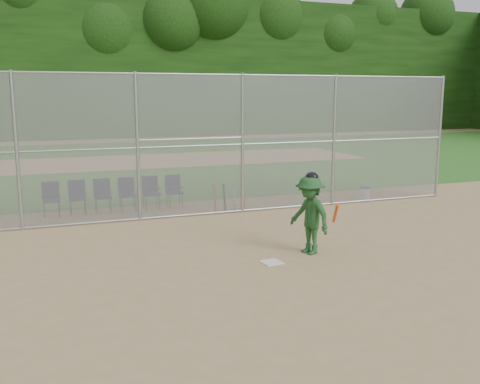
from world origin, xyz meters
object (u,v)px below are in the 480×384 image
object	(u,v)px
home_plate	(271,262)
batter_at_plate	(310,214)
chair_0	(51,199)
water_cooler	(365,193)

from	to	relation	value
home_plate	batter_at_plate	size ratio (longest dim) A/B	0.22
batter_at_plate	chair_0	size ratio (longest dim) A/B	1.87
batter_at_plate	water_cooler	size ratio (longest dim) A/B	4.10
home_plate	batter_at_plate	bearing A→B (deg)	17.43
chair_0	water_cooler	bearing A→B (deg)	-6.45
water_cooler	home_plate	bearing A→B (deg)	-137.84
home_plate	water_cooler	size ratio (longest dim) A/B	0.89
batter_at_plate	water_cooler	bearing A→B (deg)	46.16
home_plate	batter_at_plate	xyz separation A→B (m)	(1.03, 0.32, 0.86)
chair_0	home_plate	bearing A→B (deg)	-55.84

